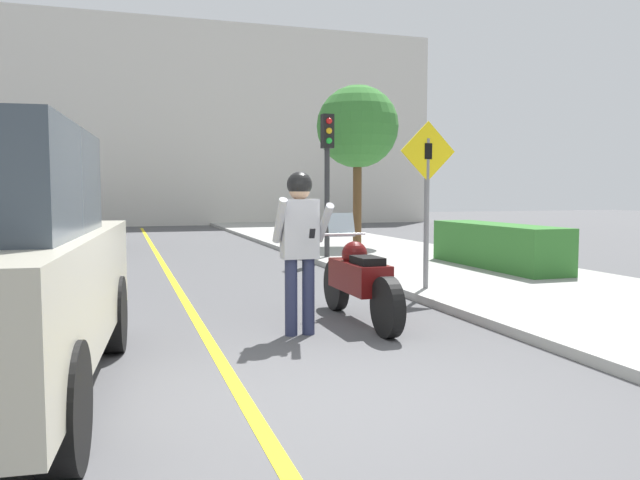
{
  "coord_description": "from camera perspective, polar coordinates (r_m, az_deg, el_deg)",
  "views": [
    {
      "loc": [
        -1.47,
        -4.42,
        1.6
      ],
      "look_at": [
        0.85,
        2.82,
        1.01
      ],
      "focal_mm": 35.0,
      "sensor_mm": 36.0,
      "label": 1
    }
  ],
  "objects": [
    {
      "name": "motorcycle",
      "position": [
        7.66,
        3.57,
        -3.68
      ],
      "size": [
        0.62,
        2.37,
        1.32
      ],
      "color": "black",
      "rests_on": "ground"
    },
    {
      "name": "parked_car_white",
      "position": [
        24.55,
        -22.06,
        2.38
      ],
      "size": [
        1.88,
        4.2,
        1.68
      ],
      "color": "black",
      "rests_on": "ground"
    },
    {
      "name": "person_biker",
      "position": [
        6.89,
        -1.86,
        0.53
      ],
      "size": [
        0.59,
        0.49,
        1.82
      ],
      "color": "#282D4C",
      "rests_on": "ground"
    },
    {
      "name": "building_backdrop",
      "position": [
        30.63,
        -15.18,
        10.27
      ],
      "size": [
        28.0,
        1.2,
        9.59
      ],
      "color": "beige",
      "rests_on": "ground"
    },
    {
      "name": "parked_car_black",
      "position": [
        18.47,
        -23.4,
        1.76
      ],
      "size": [
        1.88,
        4.2,
        1.68
      ],
      "color": "black",
      "rests_on": "ground"
    },
    {
      "name": "street_tree",
      "position": [
        17.49,
        3.46,
        10.23
      ],
      "size": [
        2.26,
        2.26,
        4.41
      ],
      "color": "brown",
      "rests_on": "sidewalk_curb"
    },
    {
      "name": "road_center_line",
      "position": [
        10.58,
        -12.89,
        -4.35
      ],
      "size": [
        0.12,
        36.0,
        0.01
      ],
      "color": "yellow",
      "rests_on": "ground"
    },
    {
      "name": "ground_plane",
      "position": [
        4.93,
        0.61,
        -14.51
      ],
      "size": [
        80.0,
        80.0,
        0.0
      ],
      "primitive_type": "plane",
      "color": "#4C4C4F"
    },
    {
      "name": "hedge_row",
      "position": [
        12.78,
        15.88,
        -0.49
      ],
      "size": [
        0.9,
        3.54,
        0.85
      ],
      "color": "#33702D",
      "rests_on": "sidewalk_curb"
    },
    {
      "name": "sidewalk_curb",
      "position": [
        10.62,
        18.73,
        -4.16
      ],
      "size": [
        4.4,
        44.0,
        0.11
      ],
      "color": "#9E9E99",
      "rests_on": "ground"
    },
    {
      "name": "traffic_light",
      "position": [
        14.2,
        0.68,
        7.57
      ],
      "size": [
        0.26,
        0.3,
        3.22
      ],
      "color": "#2D2D30",
      "rests_on": "sidewalk_curb"
    },
    {
      "name": "crossing_sign",
      "position": [
        9.67,
        9.76,
        4.67
      ],
      "size": [
        0.91,
        0.08,
        2.55
      ],
      "color": "slate",
      "rests_on": "sidewalk_curb"
    }
  ]
}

